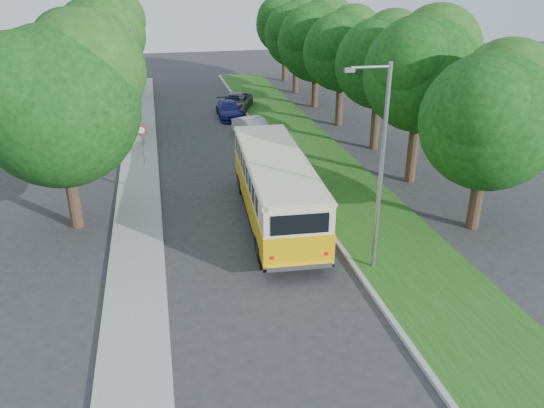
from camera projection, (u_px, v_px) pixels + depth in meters
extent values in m
plane|color=#2C2C2E|center=(254.00, 250.00, 22.30)|extent=(120.00, 120.00, 0.00)
cube|color=gray|center=(304.00, 196.00, 27.44)|extent=(0.20, 70.00, 0.15)
cube|color=#204B14|center=(347.00, 193.00, 27.90)|extent=(4.50, 70.00, 0.13)
cube|color=gray|center=(138.00, 211.00, 25.80)|extent=(2.20, 70.00, 0.12)
cylinder|color=#332319|center=(477.00, 194.00, 23.61)|extent=(0.56, 0.56, 3.35)
sphere|color=#0C360C|center=(489.00, 122.00, 22.28)|extent=(5.85, 5.85, 5.85)
sphere|color=#0C360C|center=(507.00, 90.00, 22.53)|extent=(4.38, 4.38, 4.38)
sphere|color=#0C360C|center=(483.00, 110.00, 21.16)|extent=(4.09, 4.09, 4.09)
cylinder|color=#332319|center=(413.00, 144.00, 28.75)|extent=(0.56, 0.56, 4.26)
sphere|color=#0C360C|center=(421.00, 74.00, 27.22)|extent=(5.98, 5.98, 5.98)
sphere|color=#0C360C|center=(437.00, 48.00, 27.47)|extent=(4.49, 4.49, 4.49)
sphere|color=#0C360C|center=(413.00, 62.00, 26.07)|extent=(4.19, 4.19, 4.19)
cylinder|color=#332319|center=(376.00, 119.00, 34.23)|extent=(0.56, 0.56, 3.95)
sphere|color=#0C360C|center=(380.00, 64.00, 32.81)|extent=(5.61, 5.61, 5.61)
sphere|color=#0C360C|center=(393.00, 43.00, 33.05)|extent=(4.21, 4.21, 4.21)
sphere|color=#0C360C|center=(373.00, 54.00, 31.73)|extent=(3.92, 3.92, 3.92)
cylinder|color=#332319|center=(340.00, 100.00, 39.53)|extent=(0.56, 0.56, 3.86)
sphere|color=#0C360C|center=(342.00, 52.00, 38.13)|extent=(5.64, 5.64, 5.64)
sphere|color=#0C360C|center=(353.00, 34.00, 38.37)|extent=(4.23, 4.23, 4.23)
sphere|color=#0C360C|center=(334.00, 43.00, 37.04)|extent=(3.95, 3.95, 3.95)
cylinder|color=#332319|center=(315.00, 86.00, 44.93)|extent=(0.56, 0.56, 3.58)
sphere|color=#0C360C|center=(316.00, 43.00, 43.50)|extent=(6.36, 6.36, 6.36)
sphere|color=#0C360C|center=(328.00, 26.00, 43.77)|extent=(4.77, 4.77, 4.77)
sphere|color=#0C360C|center=(308.00, 34.00, 42.28)|extent=(4.45, 4.45, 4.45)
cylinder|color=#332319|center=(296.00, 73.00, 50.24)|extent=(0.56, 0.56, 3.68)
sphere|color=#0C360C|center=(296.00, 35.00, 48.84)|extent=(5.91, 5.91, 5.91)
sphere|color=#0C360C|center=(306.00, 21.00, 49.09)|extent=(4.43, 4.43, 4.43)
sphere|color=#0C360C|center=(289.00, 28.00, 47.71)|extent=(4.14, 4.14, 4.14)
cylinder|color=#332319|center=(285.00, 61.00, 55.60)|extent=(0.56, 0.56, 4.05)
sphere|color=#0C360C|center=(285.00, 25.00, 54.12)|extent=(5.97, 5.97, 5.97)
sphere|color=#0C360C|center=(294.00, 12.00, 54.38)|extent=(4.48, 4.48, 4.48)
sphere|color=#0C360C|center=(278.00, 18.00, 52.98)|extent=(4.18, 4.18, 4.18)
cylinder|color=#332319|center=(72.00, 189.00, 23.65)|extent=(0.56, 0.56, 3.68)
sphere|color=#0C360C|center=(58.00, 107.00, 22.15)|extent=(6.80, 6.80, 6.80)
sphere|color=#0C360C|center=(85.00, 70.00, 22.44)|extent=(5.10, 5.10, 5.10)
sphere|color=#0C360C|center=(24.00, 92.00, 20.85)|extent=(4.76, 4.76, 4.76)
cylinder|color=#332319|center=(97.00, 113.00, 36.16)|extent=(0.56, 0.56, 3.68)
sphere|color=#0C360C|center=(90.00, 58.00, 34.66)|extent=(6.80, 6.80, 6.80)
sphere|color=#0C360C|center=(107.00, 34.00, 34.95)|extent=(5.10, 5.10, 5.10)
sphere|color=#0C360C|center=(70.00, 46.00, 33.36)|extent=(4.76, 4.76, 4.76)
cylinder|color=#332319|center=(108.00, 81.00, 46.88)|extent=(0.56, 0.56, 3.68)
sphere|color=#0C360C|center=(103.00, 37.00, 45.38)|extent=(6.80, 6.80, 6.80)
sphere|color=#0C360C|center=(116.00, 19.00, 45.67)|extent=(5.10, 5.10, 5.10)
sphere|color=#0C360C|center=(88.00, 28.00, 44.07)|extent=(4.76, 4.76, 4.76)
cylinder|color=gray|center=(381.00, 174.00, 19.29)|extent=(0.16, 0.16, 8.00)
cylinder|color=gray|center=(371.00, 67.00, 17.59)|extent=(1.40, 0.10, 0.10)
cube|color=gray|center=(349.00, 70.00, 17.47)|extent=(0.35, 0.16, 0.14)
cylinder|color=gray|center=(138.00, 89.00, 34.17)|extent=(0.16, 0.16, 7.50)
cylinder|color=gray|center=(120.00, 31.00, 32.58)|extent=(1.40, 0.10, 0.10)
cube|color=gray|center=(107.00, 33.00, 32.46)|extent=(0.35, 0.16, 0.14)
cylinder|color=gray|center=(143.00, 145.00, 31.63)|extent=(0.06, 0.06, 2.50)
cone|color=red|center=(141.00, 130.00, 31.23)|extent=(0.56, 0.02, 0.56)
cone|color=white|center=(141.00, 130.00, 31.21)|extent=(0.40, 0.02, 0.40)
imported|color=#A5A5A9|center=(264.00, 150.00, 32.34)|extent=(2.30, 4.40, 1.43)
imported|color=silver|center=(254.00, 129.00, 36.72)|extent=(2.71, 4.62, 1.44)
imported|color=navy|center=(229.00, 110.00, 42.07)|extent=(1.82, 4.41, 1.28)
imported|color=#515358|center=(236.00, 102.00, 44.32)|extent=(3.78, 5.37, 1.36)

